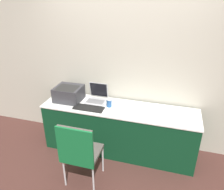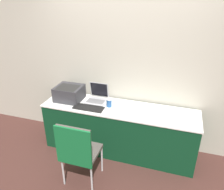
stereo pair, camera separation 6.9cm
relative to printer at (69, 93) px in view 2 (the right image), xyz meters
name	(u,v)px [view 2 (the right image)]	position (x,y,z in m)	size (l,w,h in m)	color
ground_plane	(113,161)	(0.82, -0.31, -0.88)	(14.00, 14.00, 0.00)	#472823
wall_back	(126,65)	(0.82, 0.32, 0.42)	(8.00, 0.05, 2.60)	#B7B2A3
table	(119,129)	(0.82, -0.03, -0.50)	(2.29, 0.59, 0.76)	#0C381E
printer	(69,93)	(0.00, 0.00, 0.00)	(0.40, 0.36, 0.22)	#333338
laptop_left	(97,97)	(0.42, 0.10, -0.06)	(0.30, 0.31, 0.27)	#B7B7BC
external_keyboard	(89,108)	(0.40, -0.18, -0.11)	(0.45, 0.17, 0.02)	black
coffee_cup	(109,103)	(0.66, -0.03, -0.06)	(0.08, 0.08, 0.12)	#285699
chair	(77,149)	(0.53, -0.85, -0.30)	(0.45, 0.43, 0.94)	#4C4742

